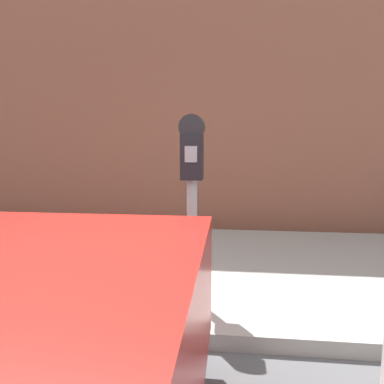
% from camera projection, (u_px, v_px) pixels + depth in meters
% --- Properties ---
extents(sidewalk, '(24.00, 2.80, 0.12)m').
position_uv_depth(sidewalk, '(148.00, 266.00, 3.91)').
color(sidewalk, '#9E9B96').
rests_on(sidewalk, ground_plane).
extents(building_facade, '(24.00, 0.30, 4.75)m').
position_uv_depth(building_facade, '(175.00, 68.00, 5.41)').
color(building_facade, '#935642').
rests_on(building_facade, ground_plane).
extents(parking_meter, '(0.19, 0.15, 1.44)m').
position_uv_depth(parking_meter, '(192.00, 180.00, 2.81)').
color(parking_meter, gray).
rests_on(parking_meter, sidewalk).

